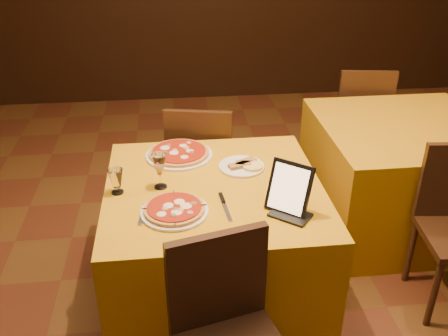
{
  "coord_description": "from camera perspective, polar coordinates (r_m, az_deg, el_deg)",
  "views": [
    {
      "loc": [
        -0.41,
        -1.99,
        2.04
      ],
      "look_at": [
        -0.16,
        0.17,
        0.86
      ],
      "focal_mm": 40.0,
      "sensor_mm": 36.0,
      "label": 1
    }
  ],
  "objects": [
    {
      "name": "wine_glass",
      "position": [
        2.5,
        -7.36,
        -0.31
      ],
      "size": [
        0.09,
        0.09,
        0.19
      ],
      "primitive_type": null,
      "rotation": [
        0.0,
        0.0,
        -0.27
      ],
      "color": "#E9CC84",
      "rests_on": "main_table"
    },
    {
      "name": "fork_far",
      "position": [
        2.89,
        -2.57,
        1.99
      ],
      "size": [
        0.04,
        0.16,
        0.01
      ],
      "primitive_type": "cube",
      "rotation": [
        0.0,
        0.0,
        1.45
      ],
      "color": "#AFAEB5",
      "rests_on": "main_table"
    },
    {
      "name": "pizza_near",
      "position": [
        2.33,
        -5.68,
        -4.81
      ],
      "size": [
        0.32,
        0.32,
        0.03
      ],
      "rotation": [
        0.0,
        0.0,
        0.19
      ],
      "color": "white",
      "rests_on": "main_table"
    },
    {
      "name": "chair_side_far",
      "position": [
        4.24,
        14.99,
        5.55
      ],
      "size": [
        0.53,
        0.53,
        0.91
      ],
      "primitive_type": null,
      "rotation": [
        0.0,
        0.0,
        2.99
      ],
      "color": "black",
      "rests_on": "floor"
    },
    {
      "name": "main_table",
      "position": [
        2.75,
        -1.1,
        -8.78
      ],
      "size": [
        1.1,
        1.1,
        0.75
      ],
      "primitive_type": "cube",
      "color": "#C98E0C",
      "rests_on": "floor"
    },
    {
      "name": "pizza_far",
      "position": [
        2.83,
        -5.16,
        1.63
      ],
      "size": [
        0.38,
        0.38,
        0.03
      ],
      "rotation": [
        0.0,
        0.0,
        -0.43
      ],
      "color": "white",
      "rests_on": "main_table"
    },
    {
      "name": "water_glass",
      "position": [
        2.5,
        -12.2,
        -1.5
      ],
      "size": [
        0.09,
        0.09,
        0.13
      ],
      "primitive_type": null,
      "rotation": [
        0.0,
        0.0,
        -0.26
      ],
      "color": "white",
      "rests_on": "main_table"
    },
    {
      "name": "fork_near",
      "position": [
        2.34,
        -9.29,
        -5.24
      ],
      "size": [
        0.04,
        0.18,
        0.01
      ],
      "primitive_type": "cube",
      "rotation": [
        0.0,
        0.0,
        1.44
      ],
      "color": "silver",
      "rests_on": "main_table"
    },
    {
      "name": "chair_main_far",
      "position": [
        3.39,
        -2.43,
        0.57
      ],
      "size": [
        0.49,
        0.49,
        0.91
      ],
      "primitive_type": null,
      "rotation": [
        0.0,
        0.0,
        2.94
      ],
      "color": "black",
      "rests_on": "floor"
    },
    {
      "name": "floor",
      "position": [
        2.88,
        3.7,
        -16.8
      ],
      "size": [
        6.0,
        7.0,
        0.01
      ],
      "primitive_type": "cube",
      "color": "#5E2D19",
      "rests_on": "ground"
    },
    {
      "name": "tablet",
      "position": [
        2.3,
        7.47,
        -2.29
      ],
      "size": [
        0.22,
        0.21,
        0.24
      ],
      "primitive_type": "cube",
      "rotation": [
        -0.35,
        0.0,
        -0.68
      ],
      "color": "black",
      "rests_on": "main_table"
    },
    {
      "name": "side_table",
      "position": [
        3.59,
        19.28,
        -0.85
      ],
      "size": [
        1.1,
        1.1,
        0.75
      ],
      "primitive_type": "cube",
      "color": "#B67D0B",
      "rests_on": "floor"
    },
    {
      "name": "knife",
      "position": [
        2.36,
        0.18,
        -4.61
      ],
      "size": [
        0.04,
        0.23,
        0.01
      ],
      "primitive_type": "cube",
      "rotation": [
        0.0,
        0.0,
        1.67
      ],
      "color": "silver",
      "rests_on": "main_table"
    },
    {
      "name": "cutlet_dish",
      "position": [
        2.7,
        2.02,
        0.28
      ],
      "size": [
        0.25,
        0.25,
        0.03
      ],
      "rotation": [
        0.0,
        0.0,
        0.22
      ],
      "color": "white",
      "rests_on": "main_table"
    }
  ]
}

